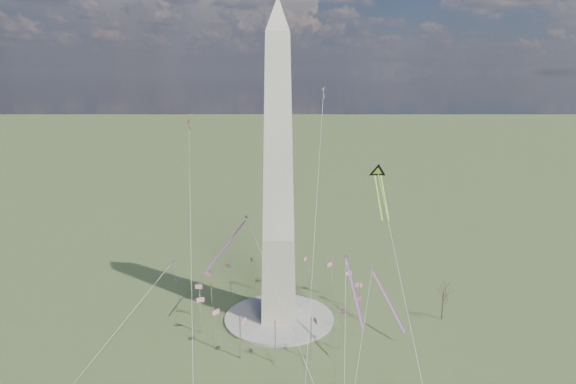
{
  "coord_description": "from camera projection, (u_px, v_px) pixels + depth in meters",
  "views": [
    {
      "loc": [
        6.77,
        -155.02,
        79.26
      ],
      "look_at": [
        2.91,
        0.0,
        43.13
      ],
      "focal_mm": 32.0,
      "sensor_mm": 36.0,
      "label": 1
    }
  ],
  "objects": [
    {
      "name": "ground",
      "position": [
        279.0,
        319.0,
        169.08
      ],
      "size": [
        2000.0,
        2000.0,
        0.0
      ],
      "primitive_type": "plane",
      "color": "#4A572B",
      "rests_on": "ground"
    },
    {
      "name": "kite_streamer_left",
      "position": [
        352.0,
        281.0,
        149.28
      ],
      "size": [
        4.66,
        20.95,
        14.45
      ],
      "rotation": [
        0.0,
        0.0,
        3.3
      ],
      "color": "#FF3F28",
      "rests_on": "ground"
    },
    {
      "name": "kite_streamer_right",
      "position": [
        383.0,
        291.0,
        162.54
      ],
      "size": [
        8.89,
        19.13,
        13.89
      ],
      "rotation": [
        0.0,
        0.0,
        3.53
      ],
      "color": "#FF3F28",
      "rests_on": "ground"
    },
    {
      "name": "kite_diamond_purple",
      "position": [
        172.0,
        265.0,
        164.78
      ],
      "size": [
        2.06,
        2.8,
        8.2
      ],
      "rotation": [
        0.0,
        0.0,
        2.37
      ],
      "color": "#481C7E",
      "rests_on": "ground"
    },
    {
      "name": "tree_near",
      "position": [
        444.0,
        290.0,
        166.58
      ],
      "size": [
        8.26,
        8.26,
        14.45
      ],
      "color": "#49402C",
      "rests_on": "ground"
    },
    {
      "name": "kite_small_white",
      "position": [
        324.0,
        89.0,
        197.29
      ],
      "size": [
        1.41,
        2.17,
        4.75
      ],
      "rotation": [
        0.0,
        0.0,
        2.62
      ],
      "color": "white",
      "rests_on": "ground"
    },
    {
      "name": "kite_delta_black",
      "position": [
        378.0,
        175.0,
        172.82
      ],
      "size": [
        6.83,
        18.4,
        15.33
      ],
      "rotation": [
        0.0,
        0.0,
        3.17
      ],
      "color": "black",
      "rests_on": "ground"
    },
    {
      "name": "kite_streamer_mid",
      "position": [
        232.0,
        237.0,
        165.4
      ],
      "size": [
        13.12,
        18.01,
        14.49
      ],
      "rotation": [
        0.0,
        0.0,
        2.53
      ],
      "color": "#FF3F28",
      "rests_on": "ground"
    },
    {
      "name": "washington_monument",
      "position": [
        279.0,
        177.0,
        158.19
      ],
      "size": [
        15.56,
        15.56,
        100.0
      ],
      "color": "#ABA18F",
      "rests_on": "plaza"
    },
    {
      "name": "kite_small_red",
      "position": [
        189.0,
        122.0,
        196.35
      ],
      "size": [
        1.29,
        1.82,
        4.58
      ],
      "rotation": [
        0.0,
        0.0,
        2.91
      ],
      "color": "red",
      "rests_on": "ground"
    },
    {
      "name": "flagpole_ring",
      "position": [
        279.0,
        299.0,
        167.43
      ],
      "size": [
        54.4,
        54.4,
        13.0
      ],
      "color": "silver",
      "rests_on": "ground"
    },
    {
      "name": "plaza",
      "position": [
        279.0,
        318.0,
        168.99
      ],
      "size": [
        36.0,
        36.0,
        0.8
      ],
      "primitive_type": "cylinder",
      "color": "#A7A598",
      "rests_on": "ground"
    }
  ]
}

